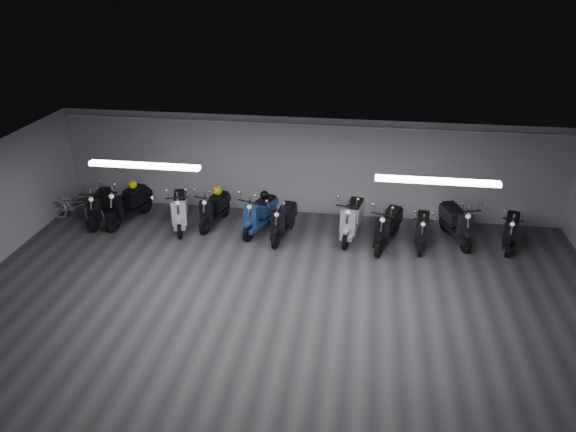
# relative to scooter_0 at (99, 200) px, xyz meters

# --- Properties ---
(floor) EXTENTS (14.00, 10.00, 0.01)m
(floor) POSITION_rel_scooter_0_xyz_m (5.56, -3.55, -0.66)
(floor) COLOR #3B3B3E
(floor) RESTS_ON ground
(ceiling) EXTENTS (14.00, 10.00, 0.01)m
(ceiling) POSITION_rel_scooter_0_xyz_m (5.56, -3.55, 2.15)
(ceiling) COLOR gray
(ceiling) RESTS_ON ground
(back_wall) EXTENTS (14.00, 0.01, 2.80)m
(back_wall) POSITION_rel_scooter_0_xyz_m (5.56, 1.45, 0.74)
(back_wall) COLOR #B1B0B3
(back_wall) RESTS_ON ground
(fluor_strip_left) EXTENTS (2.40, 0.18, 0.08)m
(fluor_strip_left) POSITION_rel_scooter_0_xyz_m (2.56, -2.55, 2.08)
(fluor_strip_left) COLOR white
(fluor_strip_left) RESTS_ON ceiling
(fluor_strip_right) EXTENTS (2.40, 0.18, 0.08)m
(fluor_strip_right) POSITION_rel_scooter_0_xyz_m (8.56, -2.55, 2.08)
(fluor_strip_right) COLOR white
(fluor_strip_right) RESTS_ON ceiling
(conduit) EXTENTS (13.60, 0.05, 0.05)m
(conduit) POSITION_rel_scooter_0_xyz_m (5.56, 1.37, 1.96)
(conduit) COLOR white
(conduit) RESTS_ON back_wall
(scooter_0) EXTENTS (0.76, 1.82, 1.32)m
(scooter_0) POSITION_rel_scooter_0_xyz_m (0.00, 0.00, 0.00)
(scooter_0) COLOR black
(scooter_0) RESTS_ON floor
(scooter_1) EXTENTS (1.21, 2.06, 1.46)m
(scooter_1) POSITION_rel_scooter_0_xyz_m (0.77, 0.10, 0.07)
(scooter_1) COLOR black
(scooter_1) RESTS_ON floor
(scooter_2) EXTENTS (1.10, 1.99, 1.41)m
(scooter_2) POSITION_rel_scooter_0_xyz_m (2.29, 0.00, 0.04)
(scooter_2) COLOR silver
(scooter_2) RESTS_ON floor
(scooter_3) EXTENTS (0.94, 1.83, 1.30)m
(scooter_3) POSITION_rel_scooter_0_xyz_m (3.16, 0.25, -0.01)
(scooter_3) COLOR black
(scooter_3) RESTS_ON floor
(scooter_4) EXTENTS (1.17, 1.95, 1.38)m
(scooter_4) POSITION_rel_scooter_0_xyz_m (4.47, 0.07, 0.03)
(scooter_4) COLOR navy
(scooter_4) RESTS_ON floor
(scooter_5) EXTENTS (0.90, 1.83, 1.31)m
(scooter_5) POSITION_rel_scooter_0_xyz_m (5.14, -0.20, -0.01)
(scooter_5) COLOR black
(scooter_5) RESTS_ON floor
(scooter_6) EXTENTS (0.98, 2.03, 1.45)m
(scooter_6) POSITION_rel_scooter_0_xyz_m (6.90, 0.07, 0.06)
(scooter_6) COLOR silver
(scooter_6) RESTS_ON floor
(scooter_7) EXTENTS (1.19, 2.00, 1.41)m
(scooter_7) POSITION_rel_scooter_0_xyz_m (7.82, -0.24, 0.05)
(scooter_7) COLOR black
(scooter_7) RESTS_ON floor
(scooter_8) EXTENTS (0.72, 1.68, 1.22)m
(scooter_8) POSITION_rel_scooter_0_xyz_m (8.68, -0.12, -0.05)
(scooter_8) COLOR black
(scooter_8) RESTS_ON floor
(scooter_9) EXTENTS (1.16, 1.97, 1.39)m
(scooter_9) POSITION_rel_scooter_0_xyz_m (9.56, 0.28, 0.04)
(scooter_9) COLOR black
(scooter_9) RESTS_ON floor
(bicycle) EXTENTS (1.86, 0.91, 1.15)m
(bicycle) POSITION_rel_scooter_0_xyz_m (-0.71, -0.07, -0.08)
(bicycle) COLOR silver
(bicycle) RESTS_ON floor
(scooter_10) EXTENTS (0.98, 1.75, 1.24)m
(scooter_10) POSITION_rel_scooter_0_xyz_m (10.89, 0.16, -0.04)
(scooter_10) COLOR black
(scooter_10) RESTS_ON floor
(helmet_0) EXTENTS (0.24, 0.24, 0.24)m
(helmet_0) POSITION_rel_scooter_0_xyz_m (4.55, 0.31, 0.31)
(helmet_0) COLOR black
(helmet_0) RESTS_ON scooter_4
(helmet_1) EXTENTS (0.25, 0.25, 0.25)m
(helmet_1) POSITION_rel_scooter_0_xyz_m (0.86, 0.36, 0.37)
(helmet_1) COLOR #F4F50E
(helmet_1) RESTS_ON scooter_1
(helmet_2) EXTENTS (0.26, 0.26, 0.26)m
(helmet_2) POSITION_rel_scooter_0_xyz_m (3.22, 0.49, 0.28)
(helmet_2) COLOR yellow
(helmet_2) RESTS_ON scooter_3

